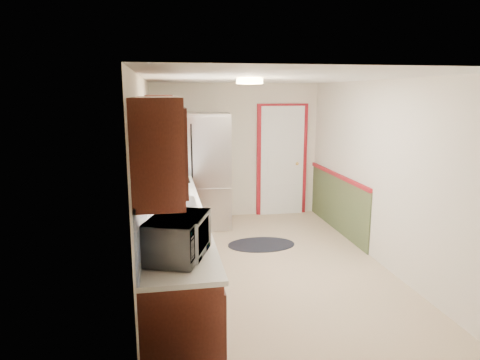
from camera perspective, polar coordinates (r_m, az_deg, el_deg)
name	(u,v)px	position (r m, az deg, el deg)	size (l,w,h in m)	color
room_shell	(270,177)	(5.31, 3.99, 0.34)	(3.20, 5.20, 2.52)	tan
kitchen_run	(171,219)	(4.97, -9.24, -5.21)	(0.63, 4.00, 2.20)	#3D150E
back_wall_trim	(293,169)	(7.73, 7.11, 1.47)	(1.12, 2.30, 2.08)	maroon
ceiling_fixture	(250,81)	(4.95, 1.30, 13.05)	(0.30, 0.30, 0.06)	#FFD88C
microwave	(177,233)	(3.44, -8.34, -6.98)	(0.60, 0.33, 0.41)	white
refrigerator	(206,170)	(7.18, -4.51, 1.28)	(0.87, 0.83, 1.91)	#B7B7BC
rug	(261,244)	(6.47, 2.85, -8.58)	(1.00, 0.65, 0.01)	black
cooktop	(171,179)	(6.58, -9.17, 0.19)	(0.54, 0.64, 0.02)	black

